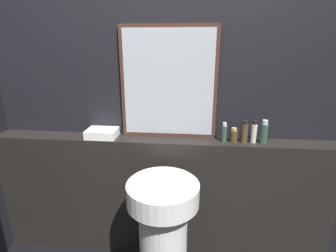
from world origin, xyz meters
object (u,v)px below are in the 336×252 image
(conditioner_bottle, at_px, (234,135))
(hand_soap_bottle, at_px, (264,132))
(towel_stack, at_px, (102,133))
(shampoo_bottle, at_px, (224,133))
(lotion_bottle, at_px, (244,132))
(body_wash_bottle, at_px, (254,132))
(mirror, at_px, (169,83))
(pedestal_sink, at_px, (163,232))

(conditioner_bottle, bearing_deg, hand_soap_bottle, 0.00)
(towel_stack, relative_size, shampoo_bottle, 1.58)
(lotion_bottle, bearing_deg, shampoo_bottle, 180.00)
(hand_soap_bottle, bearing_deg, body_wash_bottle, 180.00)
(shampoo_bottle, height_order, conditioner_bottle, shampoo_bottle)
(conditioner_bottle, distance_m, lotion_bottle, 0.08)
(body_wash_bottle, bearing_deg, conditioner_bottle, -180.00)
(body_wash_bottle, height_order, hand_soap_bottle, hand_soap_bottle)
(conditioner_bottle, height_order, hand_soap_bottle, hand_soap_bottle)
(shampoo_bottle, relative_size, body_wash_bottle, 0.87)
(shampoo_bottle, height_order, lotion_bottle, lotion_bottle)
(mirror, relative_size, conditioner_bottle, 7.72)
(pedestal_sink, bearing_deg, lotion_bottle, 37.18)
(shampoo_bottle, bearing_deg, mirror, 169.82)
(towel_stack, height_order, hand_soap_bottle, hand_soap_bottle)
(shampoo_bottle, xyz_separation_m, lotion_bottle, (0.14, 0.00, 0.01))
(mirror, height_order, body_wash_bottle, mirror)
(conditioner_bottle, xyz_separation_m, lotion_bottle, (0.07, 0.00, 0.03))
(towel_stack, bearing_deg, mirror, 8.42)
(pedestal_sink, bearing_deg, shampoo_bottle, 45.83)
(towel_stack, xyz_separation_m, lotion_bottle, (1.03, 0.00, 0.04))
(hand_soap_bottle, bearing_deg, mirror, 173.88)
(towel_stack, relative_size, hand_soap_bottle, 1.34)
(pedestal_sink, height_order, hand_soap_bottle, hand_soap_bottle)
(lotion_bottle, bearing_deg, hand_soap_bottle, 0.00)
(shampoo_bottle, distance_m, conditioner_bottle, 0.07)
(mirror, xyz_separation_m, shampoo_bottle, (0.40, -0.07, -0.33))
(lotion_bottle, height_order, body_wash_bottle, body_wash_bottle)
(mirror, xyz_separation_m, lotion_bottle, (0.54, -0.07, -0.32))
(pedestal_sink, relative_size, towel_stack, 3.82)
(mirror, bearing_deg, towel_stack, -171.58)
(towel_stack, xyz_separation_m, conditioner_bottle, (0.96, -0.00, 0.02))
(pedestal_sink, bearing_deg, conditioner_bottle, 41.24)
(towel_stack, height_order, body_wash_bottle, body_wash_bottle)
(towel_stack, bearing_deg, hand_soap_bottle, 0.00)
(towel_stack, bearing_deg, conditioner_bottle, -0.00)
(mirror, xyz_separation_m, body_wash_bottle, (0.61, -0.07, -0.32))
(conditioner_bottle, bearing_deg, lotion_bottle, 0.00)
(pedestal_sink, distance_m, shampoo_bottle, 0.78)
(conditioner_bottle, xyz_separation_m, body_wash_bottle, (0.14, 0.00, 0.03))
(pedestal_sink, relative_size, hand_soap_bottle, 5.12)
(conditioner_bottle, relative_size, lotion_bottle, 0.65)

